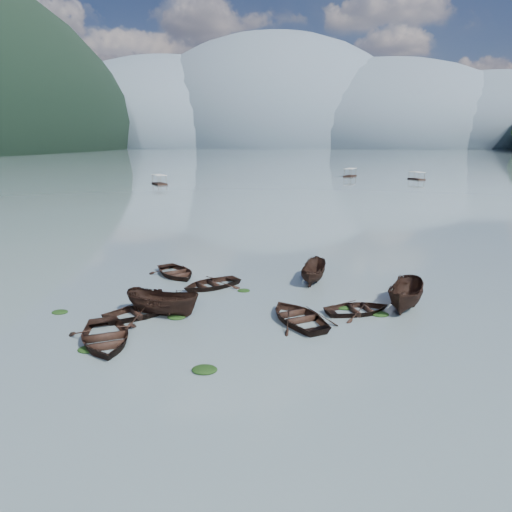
# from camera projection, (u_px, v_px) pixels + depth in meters

# --- Properties ---
(ground_plane) EXTENTS (2400.00, 2400.00, 0.00)m
(ground_plane) POSITION_uv_depth(u_px,v_px,m) (230.00, 355.00, 22.23)
(ground_plane) COLOR slate
(haze_mtn_a) EXTENTS (520.00, 520.00, 280.00)m
(haze_mtn_a) POSITION_uv_depth(u_px,v_px,m) (174.00, 147.00, 916.89)
(haze_mtn_a) COLOR #475666
(haze_mtn_a) RESTS_ON ground
(haze_mtn_b) EXTENTS (520.00, 520.00, 340.00)m
(haze_mtn_b) POSITION_uv_depth(u_px,v_px,m) (273.00, 147.00, 896.42)
(haze_mtn_b) COLOR #475666
(haze_mtn_b) RESTS_ON ground
(haze_mtn_c) EXTENTS (520.00, 520.00, 260.00)m
(haze_mtn_c) POSITION_uv_depth(u_px,v_px,m) (377.00, 147.00, 875.95)
(haze_mtn_c) COLOR #475666
(haze_mtn_c) RESTS_ON ground
(haze_mtn_d) EXTENTS (520.00, 520.00, 220.00)m
(haze_mtn_d) POSITION_uv_depth(u_px,v_px,m) (475.00, 147.00, 857.53)
(haze_mtn_d) COLOR #475666
(haze_mtn_d) RESTS_ON ground
(rowboat_0) EXTENTS (5.57, 6.21, 1.06)m
(rowboat_0) POSITION_uv_depth(u_px,v_px,m) (105.00, 343.00, 23.59)
(rowboat_0) COLOR black
(rowboat_0) RESTS_ON ground
(rowboat_1) EXTENTS (5.32, 5.25, 0.90)m
(rowboat_1) POSITION_uv_depth(u_px,v_px,m) (141.00, 315.00, 27.33)
(rowboat_1) COLOR black
(rowboat_1) RESTS_ON ground
(rowboat_2) EXTENTS (5.06, 2.82, 1.85)m
(rowboat_2) POSITION_uv_depth(u_px,v_px,m) (163.00, 315.00, 27.40)
(rowboat_2) COLOR black
(rowboat_2) RESTS_ON ground
(rowboat_3) EXTENTS (5.47, 5.95, 1.01)m
(rowboat_3) POSITION_uv_depth(u_px,v_px,m) (298.00, 321.00, 26.45)
(rowboat_3) COLOR black
(rowboat_3) RESTS_ON ground
(rowboat_4) EXTENTS (4.88, 4.21, 0.85)m
(rowboat_4) POSITION_uv_depth(u_px,v_px,m) (358.00, 313.00, 27.76)
(rowboat_4) COLOR black
(rowboat_4) RESTS_ON ground
(rowboat_5) EXTENTS (3.62, 5.39, 1.95)m
(rowboat_5) POSITION_uv_depth(u_px,v_px,m) (405.00, 308.00, 28.55)
(rowboat_5) COLOR black
(rowboat_5) RESTS_ON ground
(rowboat_6) EXTENTS (5.54, 5.75, 0.97)m
(rowboat_6) POSITION_uv_depth(u_px,v_px,m) (176.00, 276.00, 35.41)
(rowboat_6) COLOR black
(rowboat_6) RESTS_ON ground
(rowboat_7) EXTENTS (5.35, 5.24, 0.91)m
(rowboat_7) POSITION_uv_depth(u_px,v_px,m) (211.00, 287.00, 32.63)
(rowboat_7) COLOR black
(rowboat_7) RESTS_ON ground
(rowboat_8) EXTENTS (2.36, 4.52, 1.66)m
(rowboat_8) POSITION_uv_depth(u_px,v_px,m) (313.00, 281.00, 34.05)
(rowboat_8) COLOR black
(rowboat_8) RESTS_ON ground
(weed_clump_0) EXTENTS (1.05, 0.86, 0.23)m
(weed_clump_0) POSITION_uv_depth(u_px,v_px,m) (88.00, 350.00, 22.75)
(weed_clump_0) COLOR black
(weed_clump_0) RESTS_ON ground
(weed_clump_1) EXTENTS (1.11, 0.89, 0.25)m
(weed_clump_1) POSITION_uv_depth(u_px,v_px,m) (177.00, 318.00, 26.94)
(weed_clump_1) COLOR black
(weed_clump_1) RESTS_ON ground
(weed_clump_2) EXTENTS (1.18, 0.95, 0.26)m
(weed_clump_2) POSITION_uv_depth(u_px,v_px,m) (205.00, 371.00, 20.71)
(weed_clump_2) COLOR black
(weed_clump_2) RESTS_ON ground
(weed_clump_3) EXTENTS (1.03, 0.87, 0.23)m
(weed_clump_3) POSITION_uv_depth(u_px,v_px,m) (344.00, 308.00, 28.52)
(weed_clump_3) COLOR black
(weed_clump_3) RESTS_ON ground
(weed_clump_4) EXTENTS (1.10, 0.88, 0.23)m
(weed_clump_4) POSITION_uv_depth(u_px,v_px,m) (380.00, 315.00, 27.39)
(weed_clump_4) COLOR black
(weed_clump_4) RESTS_ON ground
(weed_clump_5) EXTENTS (0.98, 0.79, 0.21)m
(weed_clump_5) POSITION_uv_depth(u_px,v_px,m) (60.00, 313.00, 27.75)
(weed_clump_5) COLOR black
(weed_clump_5) RESTS_ON ground
(weed_clump_6) EXTENTS (0.89, 0.74, 0.19)m
(weed_clump_6) POSITION_uv_depth(u_px,v_px,m) (244.00, 291.00, 31.79)
(weed_clump_6) COLOR black
(weed_clump_6) RESTS_ON ground
(weed_clump_7) EXTENTS (1.24, 0.99, 0.27)m
(weed_clump_7) POSITION_uv_depth(u_px,v_px,m) (403.00, 306.00, 28.95)
(weed_clump_7) COLOR black
(weed_clump_7) RESTS_ON ground
(pontoon_left) EXTENTS (5.20, 6.23, 2.24)m
(pontoon_left) POSITION_uv_depth(u_px,v_px,m) (160.00, 184.00, 111.18)
(pontoon_left) COLOR black
(pontoon_left) RESTS_ON ground
(pontoon_centre) EXTENTS (4.55, 6.59, 2.33)m
(pontoon_centre) POSITION_uv_depth(u_px,v_px,m) (350.00, 177.00, 136.21)
(pontoon_centre) COLOR black
(pontoon_centre) RESTS_ON ground
(pontoon_right) EXTENTS (3.98, 5.72, 2.03)m
(pontoon_right) POSITION_uv_depth(u_px,v_px,m) (416.00, 180.00, 125.28)
(pontoon_right) COLOR black
(pontoon_right) RESTS_ON ground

